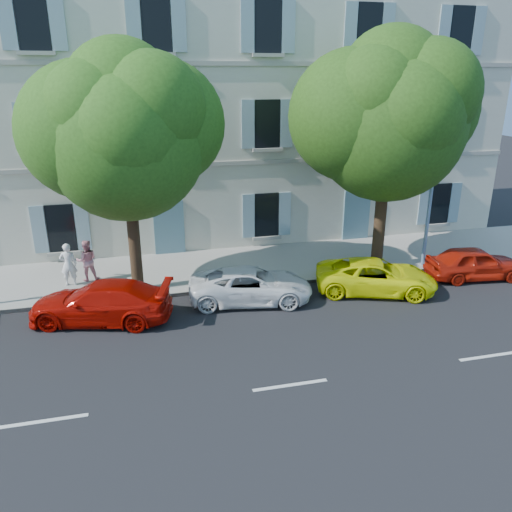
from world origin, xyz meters
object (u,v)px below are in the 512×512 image
object	(u,v)px
car_red_hatchback	(475,263)
street_lamp	(436,166)
car_white_coupe	(251,285)
tree_left	(125,141)
pedestrian_a	(68,264)
car_yellow_supercar	(376,276)
pedestrian_b	(87,260)
tree_right	(388,125)
car_red_coupe	(101,302)

from	to	relation	value
car_red_hatchback	street_lamp	world-z (taller)	street_lamp
car_white_coupe	tree_left	world-z (taller)	tree_left
tree_left	pedestrian_a	world-z (taller)	tree_left
car_yellow_supercar	tree_left	size ratio (longest dim) A/B	0.53
car_yellow_supercar	pedestrian_b	bearing A→B (deg)	90.95
car_yellow_supercar	street_lamp	xyz separation A→B (m)	(3.00, 1.57, 3.67)
car_white_coupe	car_red_hatchback	world-z (taller)	car_red_hatchback
car_yellow_supercar	pedestrian_b	size ratio (longest dim) A/B	2.75
tree_right	pedestrian_a	bearing A→B (deg)	175.16
tree_left	street_lamp	bearing A→B (deg)	-1.88
car_red_coupe	tree_right	bearing A→B (deg)	115.48
tree_right	pedestrian_a	xyz separation A→B (m)	(-11.98, 1.01, -4.84)
car_red_coupe	car_red_hatchback	size ratio (longest dim) A/B	1.21
street_lamp	car_yellow_supercar	bearing A→B (deg)	-152.32
pedestrian_a	car_red_coupe	bearing A→B (deg)	113.30
car_white_coupe	tree_left	size ratio (longest dim) A/B	0.52
car_yellow_supercar	tree_right	bearing A→B (deg)	-8.72
car_white_coupe	street_lamp	world-z (taller)	street_lamp
car_red_hatchback	pedestrian_a	bearing A→B (deg)	86.33
car_red_coupe	car_yellow_supercar	distance (m)	9.71
car_red_coupe	car_red_hatchback	world-z (taller)	car_red_coupe
car_white_coupe	car_yellow_supercar	xyz separation A→B (m)	(4.65, -0.30, 0.01)
tree_left	pedestrian_b	distance (m)	5.10
street_lamp	pedestrian_a	distance (m)	14.41
car_red_coupe	pedestrian_a	xyz separation A→B (m)	(-1.25, 3.00, 0.31)
tree_left	street_lamp	size ratio (longest dim) A/B	1.15
tree_left	car_white_coupe	bearing A→B (deg)	-23.11
car_white_coupe	tree_right	xyz separation A→B (m)	(5.67, 1.67, 5.20)
street_lamp	pedestrian_a	size ratio (longest dim) A/B	4.46
tree_right	street_lamp	distance (m)	2.53
car_white_coupe	car_yellow_supercar	distance (m)	4.66
street_lamp	pedestrian_b	world-z (taller)	street_lamp
tree_left	pedestrian_a	size ratio (longest dim) A/B	5.11
tree_left	car_yellow_supercar	bearing A→B (deg)	-12.90
car_white_coupe	tree_right	world-z (taller)	tree_right
tree_right	car_red_hatchback	bearing A→B (deg)	-26.98
street_lamp	pedestrian_b	xyz separation A→B (m)	(-13.33, 1.74, -3.33)
tree_right	car_red_coupe	bearing A→B (deg)	-169.51
street_lamp	pedestrian_b	distance (m)	13.84
car_white_coupe	pedestrian_b	distance (m)	6.44
street_lamp	pedestrian_a	world-z (taller)	street_lamp
car_red_hatchback	pedestrian_b	bearing A→B (deg)	84.69
car_red_coupe	pedestrian_b	size ratio (longest dim) A/B	2.85
street_lamp	pedestrian_b	size ratio (longest dim) A/B	4.57
car_red_coupe	pedestrian_a	distance (m)	3.27
car_red_coupe	car_white_coupe	world-z (taller)	car_red_coupe
tree_right	pedestrian_a	size ratio (longest dim) A/B	5.40
car_red_coupe	tree_right	world-z (taller)	tree_right
car_yellow_supercar	pedestrian_a	bearing A→B (deg)	93.48
tree_right	car_yellow_supercar	bearing A→B (deg)	-117.45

